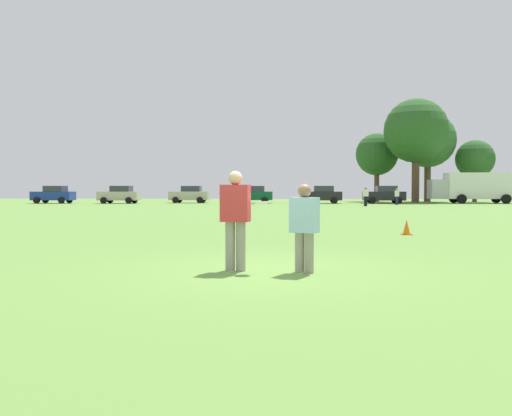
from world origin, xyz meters
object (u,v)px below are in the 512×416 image
bystander_far_jogger (397,195)px  parked_car_center (190,194)px  parked_car_mid_left (120,195)px  frisbee (260,203)px  traffic_cone (407,228)px  box_truck (473,187)px  parked_car_near_right (322,195)px  parked_car_mid_right (253,194)px  parked_car_far_right (384,195)px  player_thrower (235,215)px  parked_car_near_left (54,194)px  player_defender (304,223)px  bystander_sideline_watcher (366,195)px

bystander_far_jogger → parked_car_center: bearing=165.7°
parked_car_mid_left → frisbee: bearing=-68.4°
frisbee → traffic_cone: (4.11, 8.06, -0.98)m
parked_car_center → box_truck: 29.79m
bystander_far_jogger → parked_car_mid_left: bearing=174.5°
parked_car_near_right → bystander_far_jogger: size_ratio=2.71×
parked_car_mid_right → box_truck: bearing=2.1°
traffic_cone → parked_car_mid_right: (-8.27, 39.41, 0.69)m
parked_car_near_right → bystander_far_jogger: (6.88, -4.38, -0.04)m
parked_car_near_right → parked_car_far_right: size_ratio=1.00×
player_thrower → parked_car_mid_left: (-17.36, 44.93, -0.07)m
parked_car_mid_right → parked_car_near_right: 7.22m
player_thrower → parked_car_mid_right: parked_car_mid_right is taller
parked_car_near_left → parked_car_center: same height
parked_car_mid_right → player_thrower: bearing=-85.5°
parked_car_near_right → traffic_cone: bearing=-88.4°
parked_car_far_right → parked_car_near_left: bearing=-176.7°
parked_car_near_left → player_thrower: bearing=-61.5°
parked_car_center → box_truck: bearing=1.4°
bystander_far_jogger → parked_car_far_right: bearing=96.0°
frisbee → parked_car_near_right: parked_car_near_right is taller
player_defender → parked_car_mid_left: size_ratio=0.36×
parked_car_near_left → parked_car_near_right: (27.79, 1.87, 0.00)m
parked_car_near_right → player_thrower: bearing=-94.2°
parked_car_near_right → parked_car_far_right: (6.40, 0.10, 0.00)m
parked_car_near_right → bystander_sideline_watcher: bearing=-68.3°
bystander_sideline_watcher → bystander_far_jogger: bearing=51.2°
parked_car_center → parked_car_near_right: bearing=-3.9°
player_thrower → parked_car_mid_right: (-3.72, 47.45, -0.07)m
box_truck → bystander_sideline_watcher: 16.09m
player_thrower → bystander_sideline_watcher: player_thrower is taller
parked_car_mid_right → parked_car_far_right: 13.60m
bystander_sideline_watcher → parked_car_center: bearing=151.2°
parked_car_mid_left → parked_car_center: same height
parked_car_near_left → parked_car_near_right: same height
parked_car_center → bystander_far_jogger: parked_car_center is taller
player_defender → bystander_far_jogger: (9.12, 42.37, 0.02)m
parked_car_near_left → parked_car_center: (13.78, 2.82, 0.00)m
parked_car_mid_left → parked_car_near_right: 20.89m
parked_car_near_right → parked_car_far_right: same height
player_defender → box_truck: size_ratio=0.18×
bystander_far_jogger → bystander_sideline_watcher: bearing=-128.8°
parked_car_mid_right → parked_car_far_right: bearing=-3.1°
frisbee → parked_car_near_right: size_ratio=0.07×
parked_car_center → bystander_far_jogger: size_ratio=2.71×
parked_car_mid_left → box_truck: box_truck is taller
player_defender → traffic_cone: player_defender is taller
player_thrower → parked_car_center: bearing=102.5°
parked_car_near_left → bystander_sideline_watcher: size_ratio=2.54×
parked_car_mid_right → bystander_far_jogger: size_ratio=2.71×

